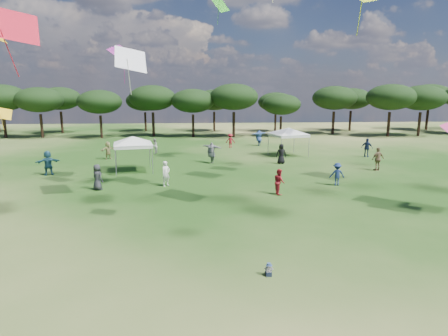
{
  "coord_description": "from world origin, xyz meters",
  "views": [
    {
      "loc": [
        -2.04,
        -9.57,
        6.21
      ],
      "look_at": [
        -0.91,
        6.0,
        3.08
      ],
      "focal_mm": 30.0,
      "sensor_mm": 36.0,
      "label": 1
    }
  ],
  "objects": [
    {
      "name": "tent_right",
      "position": [
        7.1,
        27.22,
        2.69
      ],
      "size": [
        6.21,
        6.21,
        3.12
      ],
      "rotation": [
        0.0,
        0.0,
        0.25
      ],
      "color": "gray",
      "rests_on": "ground"
    },
    {
      "name": "tent_left",
      "position": [
        -7.16,
        20.52,
        2.73
      ],
      "size": [
        5.84,
        5.84,
        3.15
      ],
      "rotation": [
        0.0,
        0.0,
        0.19
      ],
      "color": "gray",
      "rests_on": "ground"
    },
    {
      "name": "festival_crowd",
      "position": [
        0.09,
        24.29,
        0.9
      ],
      "size": [
        29.69,
        23.4,
        1.92
      ],
      "color": "#B9B7AE",
      "rests_on": "ground"
    },
    {
      "name": "ground",
      "position": [
        0.0,
        0.0,
        0.0
      ],
      "size": [
        140.0,
        140.0,
        0.0
      ],
      "primitive_type": "plane",
      "color": "#234915",
      "rests_on": "ground"
    },
    {
      "name": "toddler",
      "position": [
        0.37,
        2.27,
        0.21
      ],
      "size": [
        0.31,
        0.35,
        0.46
      ],
      "rotation": [
        0.0,
        0.0,
        -0.07
      ],
      "color": "#151D31",
      "rests_on": "ground"
    },
    {
      "name": "tree_line",
      "position": [
        2.39,
        47.41,
        5.42
      ],
      "size": [
        108.78,
        17.63,
        7.77
      ],
      "color": "black",
      "rests_on": "ground"
    }
  ]
}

